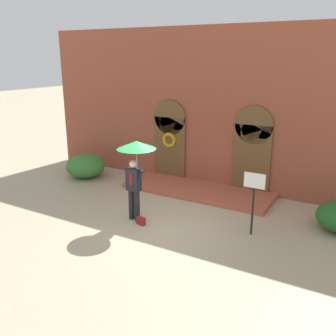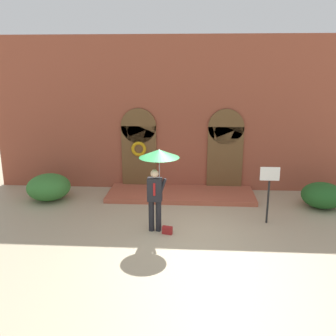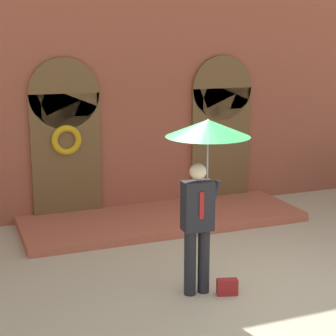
% 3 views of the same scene
% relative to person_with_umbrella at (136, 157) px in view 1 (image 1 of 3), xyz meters
% --- Properties ---
extents(ground_plane, '(80.00, 80.00, 0.00)m').
position_rel_person_with_umbrella_xyz_m(ground_plane, '(0.54, -0.11, -1.91)').
color(ground_plane, tan).
extents(building_facade, '(14.00, 2.30, 5.60)m').
position_rel_person_with_umbrella_xyz_m(building_facade, '(0.53, 4.05, 0.77)').
color(building_facade, brown).
rests_on(building_facade, ground).
extents(person_with_umbrella, '(1.10, 1.10, 2.36)m').
position_rel_person_with_umbrella_xyz_m(person_with_umbrella, '(0.00, 0.00, 0.00)').
color(person_with_umbrella, black).
rests_on(person_with_umbrella, ground).
extents(handbag, '(0.30, 0.19, 0.22)m').
position_rel_person_with_umbrella_xyz_m(handbag, '(0.26, -0.20, -1.80)').
color(handbag, maroon).
rests_on(handbag, ground).
extents(sign_post, '(0.56, 0.06, 1.72)m').
position_rel_person_with_umbrella_xyz_m(sign_post, '(3.17, 0.77, -0.75)').
color(sign_post, black).
rests_on(sign_post, ground).
extents(shrub_left, '(1.49, 1.52, 0.91)m').
position_rel_person_with_umbrella_xyz_m(shrub_left, '(-4.05, 2.35, -1.46)').
color(shrub_left, '#387A33').
rests_on(shrub_left, ground).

